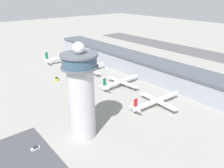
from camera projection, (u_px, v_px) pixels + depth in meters
ground_plane at (72, 90)px, 175.88m from camera, size 1000.00×1000.00×0.00m
terminal_building at (134, 63)px, 213.69m from camera, size 237.93×25.00×17.09m
runway_strip at (197, 52)px, 285.68m from camera, size 356.90×44.00×0.01m
control_tower at (81, 93)px, 111.17m from camera, size 18.47×18.47×51.60m
airplane_gate_alpha at (65, 58)px, 245.37m from camera, size 31.29×44.20×14.43m
airplane_gate_bravo at (86, 68)px, 214.06m from camera, size 40.75×38.57×13.38m
airplane_gate_charlie at (121, 82)px, 181.13m from camera, size 32.95×39.01×11.95m
airplane_gate_delta at (157, 101)px, 149.66m from camera, size 32.11×42.12×11.39m
service_truck_catering at (75, 89)px, 175.89m from camera, size 6.80×5.15×3.06m
service_truck_fuel at (57, 79)px, 196.24m from camera, size 8.55×5.42×2.62m
car_white_wagon at (35, 148)px, 109.38m from camera, size 1.95×4.37×1.55m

